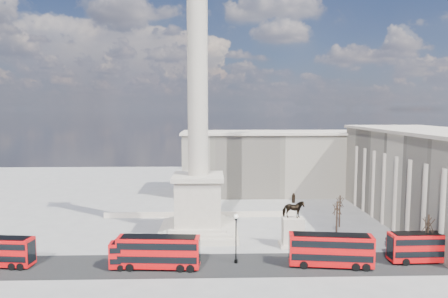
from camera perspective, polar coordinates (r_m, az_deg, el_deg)
ground at (r=69.51m, az=-3.80°, el=-13.18°), size 180.00×180.00×0.00m
asphalt_road at (r=60.13m, az=0.79°, el=-16.24°), size 120.00×9.00×0.01m
nelsons_column at (r=71.42m, az=-3.72°, el=-2.00°), size 14.00×14.00×49.85m
balustrade_wall at (r=84.66m, az=-3.40°, el=-9.32°), size 40.00×0.60×1.10m
building_east at (r=87.78m, az=27.32°, el=-3.56°), size 19.00×46.00×18.60m
building_northeast at (r=108.08m, az=7.64°, el=-1.88°), size 51.00×17.00×16.60m
red_bus_a at (r=59.48m, az=-11.25°, el=-14.51°), size 9.65×2.64×3.88m
red_bus_b at (r=58.76m, az=-9.24°, el=-14.29°), size 11.72×3.46×4.69m
red_bus_c at (r=60.61m, az=15.06°, el=-13.75°), size 11.95×4.10×4.75m
red_bus_d at (r=67.27m, az=27.00°, el=-12.35°), size 11.01×2.78×4.45m
victorian_lamp at (r=59.41m, az=1.72°, el=-12.11°), size 0.63×0.63×7.30m
equestrian_statue at (r=67.64m, az=9.82°, el=-11.01°), size 4.32×3.24×8.90m
bare_tree_near at (r=66.38m, az=27.18°, el=-9.38°), size 1.72×1.72×7.51m
bare_tree_mid at (r=73.16m, az=15.86°, el=-8.06°), size 1.79×1.79×6.78m
bare_tree_far at (r=79.65m, az=16.24°, el=-7.14°), size 1.58×1.58×6.47m
pedestrian_walking at (r=64.63m, az=11.59°, el=-13.91°), size 0.75×0.58×1.82m
pedestrian_standing at (r=72.37m, az=22.12°, el=-12.19°), size 0.93×0.87×1.52m
pedestrian_crossing at (r=69.56m, az=-0.83°, el=-12.39°), size 0.71×1.10×1.75m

